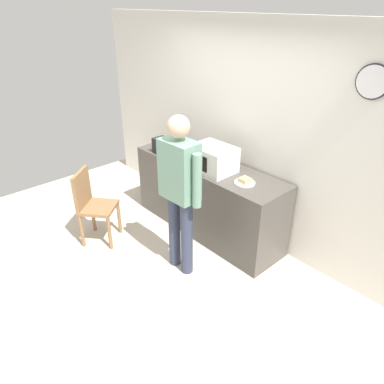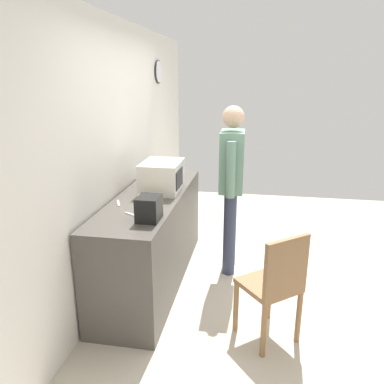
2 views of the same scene
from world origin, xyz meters
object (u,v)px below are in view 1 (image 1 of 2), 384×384
(sandwich_plate, at_px, (245,182))
(person_standing, at_px, (180,186))
(spoon_utensil, at_px, (203,153))
(microwave, at_px, (213,159))
(fork_utensil, at_px, (177,151))
(toaster, at_px, (162,146))
(salad_bowl, at_px, (190,156))
(wooden_chair, at_px, (92,203))

(sandwich_plate, height_order, person_standing, person_standing)
(spoon_utensil, relative_size, person_standing, 0.10)
(sandwich_plate, bearing_deg, microwave, -177.69)
(fork_utensil, bearing_deg, toaster, -115.01)
(microwave, bearing_deg, sandwich_plate, 2.31)
(microwave, distance_m, salad_bowl, 0.44)
(toaster, height_order, wooden_chair, toaster)
(spoon_utensil, xyz_separation_m, wooden_chair, (-0.46, -1.42, -0.42))
(microwave, height_order, toaster, microwave)
(sandwich_plate, distance_m, spoon_utensil, 0.99)
(microwave, bearing_deg, spoon_utensil, 148.37)
(toaster, bearing_deg, salad_bowl, 17.90)
(fork_utensil, xyz_separation_m, spoon_utensil, (0.27, 0.22, 0.00))
(spoon_utensil, xyz_separation_m, person_standing, (0.69, -0.98, 0.11))
(toaster, distance_m, person_standing, 1.19)
(microwave, height_order, fork_utensil, microwave)
(spoon_utensil, bearing_deg, wooden_chair, -108.02)
(toaster, bearing_deg, spoon_utensil, 48.51)
(microwave, relative_size, sandwich_plate, 2.18)
(person_standing, bearing_deg, sandwich_plate, 69.16)
(salad_bowl, distance_m, wooden_chair, 1.35)
(sandwich_plate, bearing_deg, person_standing, -110.84)
(spoon_utensil, distance_m, person_standing, 1.20)
(salad_bowl, bearing_deg, spoon_utensil, 101.07)
(sandwich_plate, bearing_deg, salad_bowl, 179.39)
(fork_utensil, height_order, person_standing, person_standing)
(salad_bowl, height_order, wooden_chair, salad_bowl)
(microwave, relative_size, wooden_chair, 0.53)
(toaster, bearing_deg, wooden_chair, -96.26)
(microwave, relative_size, spoon_utensil, 2.94)
(salad_bowl, bearing_deg, microwave, -3.86)
(toaster, distance_m, spoon_utensil, 0.54)
(person_standing, bearing_deg, wooden_chair, -159.05)
(microwave, bearing_deg, fork_utensil, 174.53)
(toaster, height_order, fork_utensil, toaster)
(microwave, relative_size, fork_utensil, 2.94)
(sandwich_plate, distance_m, fork_utensil, 1.23)
(fork_utensil, height_order, wooden_chair, fork_utensil)
(sandwich_plate, xyz_separation_m, toaster, (-1.31, -0.12, 0.08))
(fork_utensil, bearing_deg, spoon_utensil, 39.61)
(fork_utensil, xyz_separation_m, person_standing, (0.96, -0.76, 0.11))
(salad_bowl, xyz_separation_m, person_standing, (0.63, -0.72, 0.07))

